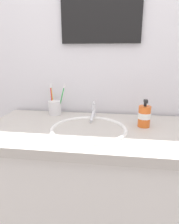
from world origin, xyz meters
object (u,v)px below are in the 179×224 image
object	(u,v)px
soap_dispenser	(144,116)
faucet	(93,113)
toothbrush_green	(62,98)
toothbrush_cup	(55,108)
toothbrush_red	(51,97)
toothbrush_yellow	(52,97)
wall_mirror	(101,1)

from	to	relation	value
soap_dispenser	faucet	bearing A→B (deg)	161.03
toothbrush_green	soap_dispenser	xyz separation A→B (m)	(0.52, -0.16, -0.06)
toothbrush_cup	toothbrush_red	world-z (taller)	toothbrush_red
toothbrush_yellow	soap_dispenser	size ratio (longest dim) A/B	1.26
toothbrush_yellow	soap_dispenser	bearing A→B (deg)	-17.60
toothbrush_red	soap_dispenser	size ratio (longest dim) A/B	1.25
toothbrush_red	soap_dispenser	distance (m)	0.63
toothbrush_cup	toothbrush_green	world-z (taller)	toothbrush_green
toothbrush_red	toothbrush_green	bearing A→B (deg)	-15.16
faucet	toothbrush_red	bearing A→B (deg)	165.51
toothbrush_green	toothbrush_yellow	bearing A→B (deg)	158.51
faucet	wall_mirror	size ratio (longest dim) A/B	0.35
soap_dispenser	toothbrush_green	bearing A→B (deg)	162.97
faucet	toothbrush_red	xyz separation A→B (m)	(-0.30, 0.08, 0.08)
soap_dispenser	wall_mirror	size ratio (longest dim) A/B	0.31
wall_mirror	faucet	bearing A→B (deg)	-101.88
faucet	toothbrush_cup	bearing A→B (deg)	168.03
toothbrush_green	toothbrush_yellow	size ratio (longest dim) A/B	1.03
toothbrush_yellow	soap_dispenser	xyz separation A→B (m)	(0.60, -0.19, -0.05)
faucet	toothbrush_red	distance (m)	0.31
toothbrush_red	toothbrush_yellow	xyz separation A→B (m)	(0.00, 0.01, 0.00)
soap_dispenser	wall_mirror	world-z (taller)	wall_mirror
toothbrush_red	toothbrush_yellow	distance (m)	0.01
toothbrush_cup	soap_dispenser	xyz separation A→B (m)	(0.57, -0.16, 0.02)
toothbrush_green	toothbrush_yellow	xyz separation A→B (m)	(-0.08, 0.03, -0.00)
faucet	soap_dispenser	world-z (taller)	soap_dispenser
toothbrush_yellow	wall_mirror	distance (m)	0.68
toothbrush_cup	toothbrush_yellow	distance (m)	0.08
toothbrush_yellow	wall_mirror	world-z (taller)	wall_mirror
faucet	wall_mirror	xyz separation A→B (m)	(0.03, 0.14, 0.67)
wall_mirror	toothbrush_cup	bearing A→B (deg)	-164.65
faucet	toothbrush_green	distance (m)	0.24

